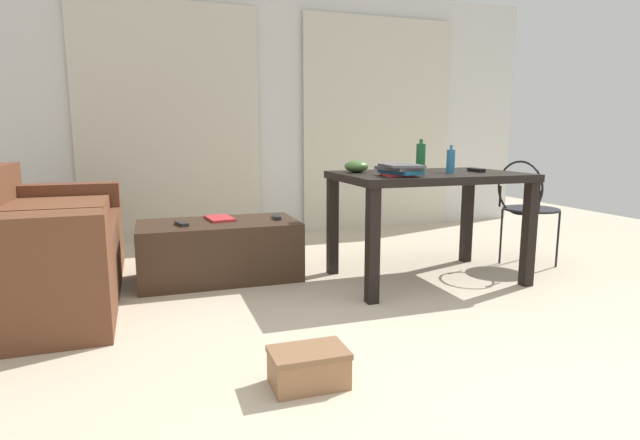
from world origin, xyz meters
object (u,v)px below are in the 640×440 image
object	(u,v)px
shoebox	(309,367)
tv_remote_primary	(182,224)
couch	(32,248)
tv_remote_secondary	(277,217)
wire_chair	(525,202)
book_stack	(400,169)
tv_remote_on_table	(476,170)
magazine	(220,218)
coffee_table	(219,250)
craft_table	(428,188)
bowl	(356,166)
bottle_near	(451,161)
bottle_far	(421,157)
scissors	(391,170)

from	to	relation	value
shoebox	tv_remote_primary	bearing A→B (deg)	103.58
couch	tv_remote_secondary	bearing A→B (deg)	4.22
wire_chair	book_stack	size ratio (longest dim) A/B	2.50
tv_remote_on_table	tv_remote_secondary	size ratio (longest dim) A/B	0.85
tv_remote_secondary	magazine	xyz separation A→B (m)	(-0.40, 0.08, -0.00)
wire_chair	tv_remote_on_table	bearing A→B (deg)	-168.26
book_stack	coffee_table	bearing A→B (deg)	147.93
coffee_table	craft_table	distance (m)	1.51
wire_chair	bowl	size ratio (longest dim) A/B	4.96
bottle_near	book_stack	size ratio (longest dim) A/B	0.57
craft_table	bottle_far	xyz separation A→B (m)	(-0.02, 0.08, 0.21)
craft_table	couch	bearing A→B (deg)	171.55
craft_table	scissors	distance (m)	0.31
tv_remote_on_table	shoebox	bearing A→B (deg)	-145.43
bottle_far	coffee_table	bearing A→B (deg)	163.40
coffee_table	tv_remote_on_table	bearing A→B (deg)	-16.81
bottle_far	craft_table	bearing A→B (deg)	-74.91
coffee_table	wire_chair	xyz separation A→B (m)	(2.24, -0.41, 0.30)
coffee_table	tv_remote_secondary	xyz separation A→B (m)	(0.42, 0.01, 0.21)
bottle_far	scissors	size ratio (longest dim) A/B	2.15
couch	wire_chair	xyz separation A→B (m)	(3.37, -0.30, 0.18)
tv_remote_on_table	book_stack	bearing A→B (deg)	-169.75
bottle_far	tv_remote_on_table	world-z (taller)	bottle_far
wire_chair	book_stack	bearing A→B (deg)	-168.16
bottle_near	tv_remote_on_table	world-z (taller)	bottle_near
wire_chair	couch	bearing A→B (deg)	174.90
couch	shoebox	bearing A→B (deg)	-50.95
wire_chair	bowl	world-z (taller)	bowl
coffee_table	wire_chair	distance (m)	2.30
bottle_far	tv_remote_primary	xyz separation A→B (m)	(-1.59, 0.33, -0.43)
couch	magazine	xyz separation A→B (m)	(1.15, 0.20, 0.09)
coffee_table	tv_remote_on_table	world-z (taller)	tv_remote_on_table
scissors	tv_remote_primary	world-z (taller)	scissors
book_stack	magazine	size ratio (longest dim) A/B	1.20
coffee_table	scissors	world-z (taller)	scissors
craft_table	scissors	world-z (taller)	scissors
couch	bottle_far	size ratio (longest dim) A/B	8.15
tv_remote_on_table	craft_table	bearing A→B (deg)	171.72
bottle_near	tv_remote_primary	size ratio (longest dim) A/B	1.31
wire_chair	bowl	bearing A→B (deg)	175.41
shoebox	wire_chair	bearing A→B (deg)	30.97
coffee_table	tv_remote_secondary	size ratio (longest dim) A/B	6.34
wire_chair	bowl	xyz separation A→B (m)	(-1.34, 0.11, 0.29)
magazine	coffee_table	bearing A→B (deg)	-111.59
craft_table	bottle_near	distance (m)	0.23
coffee_table	shoebox	xyz separation A→B (m)	(0.14, -1.67, -0.13)
coffee_table	wire_chair	size ratio (longest dim) A/B	1.34
bowl	tv_remote_on_table	xyz separation A→B (m)	(0.81, -0.22, -0.03)
coffee_table	shoebox	world-z (taller)	coffee_table
bowl	tv_remote_primary	bearing A→B (deg)	168.61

